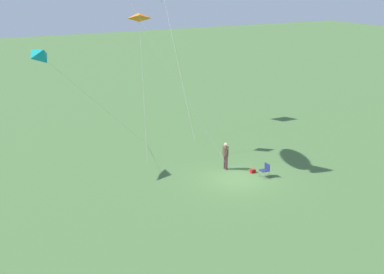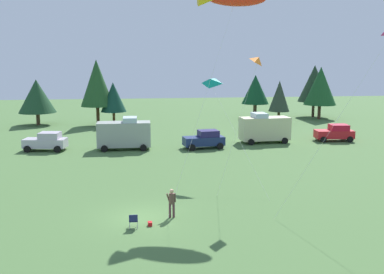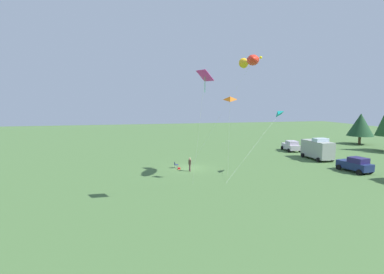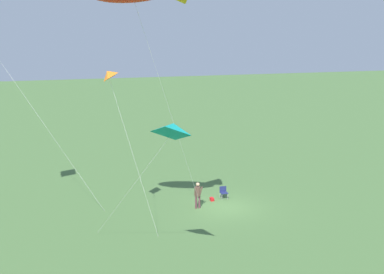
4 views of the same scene
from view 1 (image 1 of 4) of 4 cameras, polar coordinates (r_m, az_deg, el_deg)
ground_plane at (r=32.29m, az=4.78°, el=-4.48°), size 160.00×160.00×0.00m
person_kite_flyer at (r=33.46m, az=3.62°, el=-1.80°), size 0.57×0.34×1.74m
folding_chair at (r=32.66m, az=7.83°, el=-3.42°), size 0.48×0.48×0.82m
backpack_on_grass at (r=33.33m, az=6.49°, el=-3.62°), size 0.24×0.33×0.22m
kite_delta_orange at (r=35.57m, az=-5.67°, el=12.69°), size 3.07×1.44×9.51m
kite_delta_teal at (r=31.80m, az=-15.49°, el=8.52°), size 3.68×8.28×7.90m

